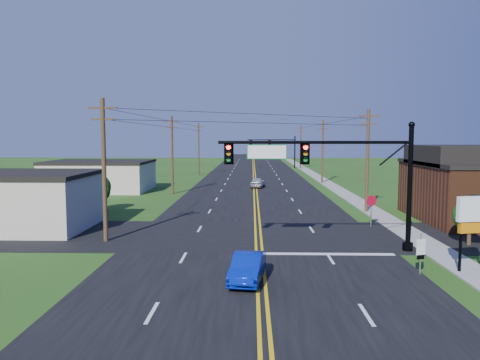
{
  "coord_description": "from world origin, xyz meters",
  "views": [
    {
      "loc": [
        -0.26,
        -18.9,
        6.61
      ],
      "look_at": [
        -1.0,
        10.0,
        3.94
      ],
      "focal_mm": 35.0,
      "sensor_mm": 36.0,
      "label": 1
    }
  ],
  "objects_px": {
    "signal_mast_main": "(332,169)",
    "blue_car": "(248,268)",
    "route_sign": "(421,251)",
    "signal_mast_far": "(274,147)",
    "stop_sign": "(371,204)"
  },
  "relations": [
    {
      "from": "blue_car",
      "to": "stop_sign",
      "type": "xyz_separation_m",
      "value": [
        8.94,
        13.19,
        1.09
      ]
    },
    {
      "from": "signal_mast_far",
      "to": "route_sign",
      "type": "height_order",
      "value": "signal_mast_far"
    },
    {
      "from": "blue_car",
      "to": "route_sign",
      "type": "xyz_separation_m",
      "value": [
        8.27,
        1.23,
        0.56
      ]
    },
    {
      "from": "blue_car",
      "to": "stop_sign",
      "type": "distance_m",
      "value": 15.97
    },
    {
      "from": "signal_mast_main",
      "to": "blue_car",
      "type": "height_order",
      "value": "signal_mast_main"
    },
    {
      "from": "signal_mast_main",
      "to": "blue_car",
      "type": "bearing_deg",
      "value": -128.61
    },
    {
      "from": "signal_mast_far",
      "to": "stop_sign",
      "type": "bearing_deg",
      "value": -86.41
    },
    {
      "from": "signal_mast_main",
      "to": "stop_sign",
      "type": "xyz_separation_m",
      "value": [
        4.16,
        7.2,
        -3.03
      ]
    },
    {
      "from": "signal_mast_main",
      "to": "blue_car",
      "type": "distance_m",
      "value": 8.7
    },
    {
      "from": "signal_mast_far",
      "to": "stop_sign",
      "type": "distance_m",
      "value": 64.99
    },
    {
      "from": "signal_mast_main",
      "to": "blue_car",
      "type": "relative_size",
      "value": 2.97
    },
    {
      "from": "signal_mast_far",
      "to": "route_sign",
      "type": "relative_size",
      "value": 5.42
    },
    {
      "from": "route_sign",
      "to": "stop_sign",
      "type": "height_order",
      "value": "stop_sign"
    },
    {
      "from": "signal_mast_far",
      "to": "blue_car",
      "type": "relative_size",
      "value": 2.89
    },
    {
      "from": "signal_mast_main",
      "to": "route_sign",
      "type": "distance_m",
      "value": 6.9
    }
  ]
}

